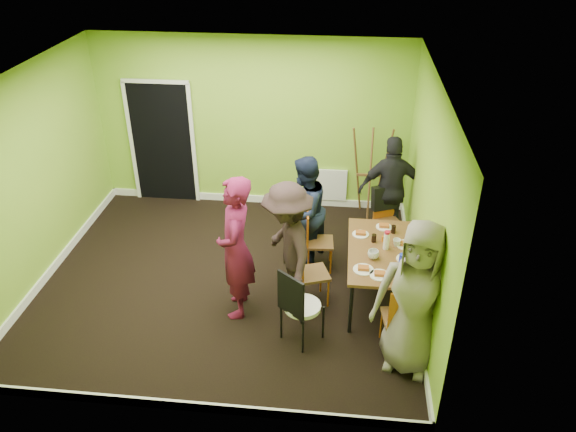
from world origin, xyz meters
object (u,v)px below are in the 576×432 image
(easel, at_px, (370,173))
(chair_bentwood, at_px, (298,304))
(chair_left_far, at_px, (315,237))
(person_left_far, at_px, (304,211))
(person_standing, at_px, (236,248))
(person_back_end, at_px, (391,190))
(person_front_end, at_px, (416,299))
(person_left_near, at_px, (288,247))
(blue_bottle, at_px, (402,261))
(chair_left_near, at_px, (307,269))
(orange_bottle, at_px, (383,239))
(thermos, at_px, (386,241))
(chair_back_end, at_px, (385,204))
(dining_table, at_px, (384,254))
(chair_front_end, at_px, (402,317))

(easel, bearing_deg, chair_bentwood, -105.65)
(chair_left_far, distance_m, person_left_far, 0.39)
(person_standing, bearing_deg, chair_bentwood, 50.97)
(person_standing, bearing_deg, easel, 139.77)
(person_back_end, height_order, person_front_end, person_front_end)
(person_left_near, bearing_deg, blue_bottle, 62.53)
(chair_left_near, bearing_deg, person_left_far, 167.00)
(blue_bottle, distance_m, person_left_near, 1.38)
(blue_bottle, bearing_deg, chair_left_near, 170.88)
(chair_bentwood, height_order, person_left_far, person_left_far)
(orange_bottle, relative_size, person_left_far, 0.05)
(chair_left_far, xyz_separation_m, easel, (0.76, 1.52, 0.28))
(chair_left_near, distance_m, chair_bentwood, 0.74)
(chair_bentwood, height_order, person_front_end, person_front_end)
(orange_bottle, bearing_deg, thermos, -79.37)
(thermos, bearing_deg, chair_back_end, 87.29)
(dining_table, height_order, chair_back_end, chair_back_end)
(chair_front_end, bearing_deg, person_front_end, -71.00)
(chair_left_far, height_order, chair_bentwood, chair_bentwood)
(person_left_far, bearing_deg, person_front_end, 55.12)
(chair_left_far, xyz_separation_m, person_left_far, (-0.16, 0.18, 0.30))
(blue_bottle, height_order, person_front_end, person_front_end)
(person_standing, bearing_deg, chair_front_end, 66.90)
(chair_left_far, bearing_deg, chair_back_end, 124.16)
(chair_back_end, distance_m, person_front_end, 2.55)
(chair_back_end, bearing_deg, person_left_near, 28.04)
(chair_back_end, distance_m, thermos, 1.36)
(chair_back_end, relative_size, thermos, 4.09)
(chair_left_near, xyz_separation_m, person_standing, (-0.84, -0.24, 0.41))
(thermos, bearing_deg, chair_front_end, -81.18)
(chair_left_near, relative_size, chair_bentwood, 0.93)
(chair_left_far, bearing_deg, thermos, 54.08)
(orange_bottle, bearing_deg, dining_table, -85.59)
(chair_left_far, bearing_deg, person_left_far, -141.74)
(dining_table, relative_size, person_back_end, 0.91)
(chair_bentwood, bearing_deg, orange_bottle, 86.95)
(chair_back_end, xyz_separation_m, person_back_end, (0.08, 0.13, 0.18))
(person_back_end, bearing_deg, thermos, 77.95)
(easel, xyz_separation_m, person_left_far, (-0.93, -1.34, 0.02))
(chair_bentwood, xyz_separation_m, person_left_far, (-0.07, 1.70, 0.24))
(dining_table, distance_m, person_left_far, 1.34)
(chair_front_end, bearing_deg, chair_back_end, 84.35)
(easel, height_order, person_standing, person_standing)
(dining_table, xyz_separation_m, person_back_end, (0.16, 1.51, 0.13))
(easel, bearing_deg, thermos, -85.71)
(chair_back_end, bearing_deg, orange_bottle, 62.02)
(blue_bottle, distance_m, person_front_end, 0.80)
(dining_table, xyz_separation_m, blue_bottle, (0.18, -0.35, 0.15))
(dining_table, relative_size, person_standing, 0.81)
(person_front_end, bearing_deg, orange_bottle, 119.21)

